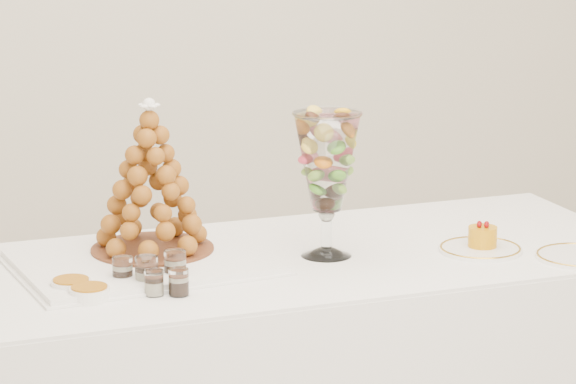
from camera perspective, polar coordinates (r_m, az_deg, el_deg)
name	(u,v)px	position (r m, az deg, el deg)	size (l,w,h in m)	color
lace_tray	(143,262)	(3.54, -6.09, -2.94)	(0.62, 0.47, 0.02)	white
macaron_vase	(327,164)	(3.55, 1.64, 1.19)	(0.18, 0.18, 0.38)	white
cake_plate	(480,249)	(3.69, 8.05, -2.39)	(0.22, 0.22, 0.01)	white
verrine_a	(123,271)	(3.39, -6.93, -3.28)	(0.05, 0.05, 0.07)	white
verrine_b	(147,272)	(3.36, -5.93, -3.34)	(0.06, 0.06, 0.08)	white
verrine_c	(175,265)	(3.41, -4.75, -3.07)	(0.06, 0.06, 0.07)	white
verrine_d	(154,283)	(3.30, -5.63, -3.80)	(0.05, 0.05, 0.06)	white
verrine_e	(179,282)	(3.29, -4.60, -3.78)	(0.05, 0.05, 0.07)	white
ramekin_back	(71,286)	(3.35, -9.06, -3.92)	(0.10, 0.10, 0.03)	white
ramekin_front	(89,294)	(3.29, -8.31, -4.23)	(0.10, 0.10, 0.03)	white
croquembouche	(151,177)	(3.56, -5.76, 0.62)	(0.32, 0.32, 0.40)	brown
mousse_cake	(483,236)	(3.69, 8.14, -1.84)	(0.08, 0.08, 0.07)	orange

